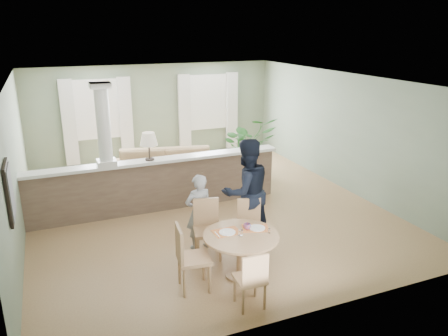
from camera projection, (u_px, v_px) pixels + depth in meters
name	position (u px, v px, depth m)	size (l,w,h in m)	color
ground	(203.00, 206.00, 9.38)	(8.00, 8.00, 0.00)	tan
room_shell	(190.00, 118.00, 9.36)	(7.02, 8.02, 2.71)	gray
pony_wall	(154.00, 178.00, 8.98)	(5.32, 0.38, 2.70)	#77614D
sofa	(166.00, 169.00, 10.50)	(2.88, 1.13, 0.84)	#92744F
houseplant	(248.00, 146.00, 11.18)	(1.39, 1.20, 1.54)	#2B6628
dining_table	(241.00, 243.00, 6.61)	(1.15, 1.15, 0.79)	tan
chair_far_boy	(207.00, 226.00, 7.21)	(0.53, 0.53, 0.98)	tan
chair_far_man	(250.00, 224.00, 7.35)	(0.52, 0.52, 0.93)	tan
chair_near	(252.00, 278.00, 5.84)	(0.41, 0.41, 0.86)	tan
chair_side	(188.00, 255.00, 6.25)	(0.50, 0.50, 1.01)	tan
child_person	(199.00, 212.00, 7.42)	(0.49, 0.32, 1.35)	#939398
man_person	(246.00, 192.00, 7.58)	(0.92, 0.72, 1.89)	black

